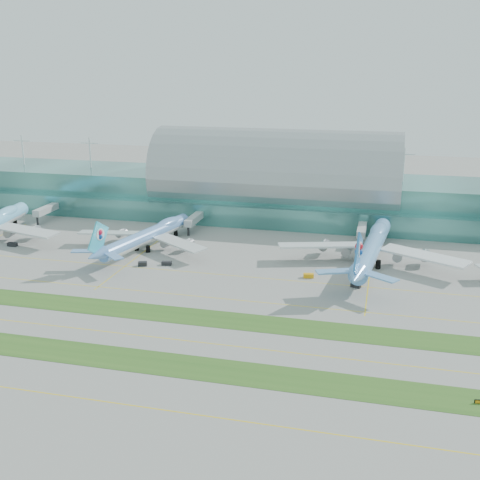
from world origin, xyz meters
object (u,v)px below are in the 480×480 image
(terminal, at_px, (276,188))
(taxiway_sign_east, at_px, (480,402))
(airliner_b, at_px, (148,235))
(airliner_c, at_px, (372,246))

(terminal, relative_size, taxiway_sign_east, 142.54)
(airliner_b, xyz_separation_m, taxiway_sign_east, (117.93, -91.22, -5.42))
(airliner_c, height_order, taxiway_sign_east, airliner_c)
(terminal, xyz_separation_m, taxiway_sign_east, (76.78, -157.10, -13.73))
(terminal, distance_m, airliner_c, 80.45)
(airliner_c, bearing_deg, airliner_b, -172.50)
(taxiway_sign_east, bearing_deg, terminal, 106.97)
(airliner_b, bearing_deg, taxiway_sign_east, -25.39)
(airliner_b, xyz_separation_m, airliner_c, (90.29, 2.61, 0.99))
(terminal, height_order, airliner_c, terminal)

